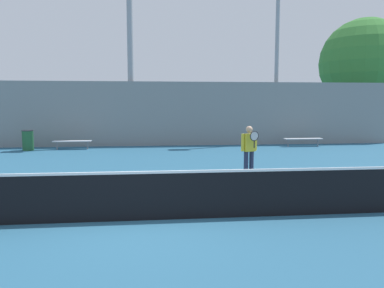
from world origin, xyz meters
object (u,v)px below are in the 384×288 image
(bench_courtside_near, at_px, (72,142))
(trash_bin, at_px, (28,140))
(light_pole_near_left, at_px, (277,30))
(tree_green_broad, at_px, (364,63))
(tennis_player, at_px, (249,148))
(tennis_net, at_px, (136,196))
(light_pole_far_right, at_px, (130,42))
(bench_courtside_far, at_px, (303,139))

(bench_courtside_near, height_order, trash_bin, trash_bin)
(light_pole_near_left, distance_m, tree_green_broad, 8.74)
(tennis_player, distance_m, tree_green_broad, 18.41)
(tennis_net, bearing_deg, light_pole_far_right, 93.37)
(bench_courtside_near, bearing_deg, tree_green_broad, 17.32)
(tennis_player, xyz_separation_m, light_pole_near_left, (4.05, 9.57, 5.48))
(bench_courtside_far, xyz_separation_m, light_pole_near_left, (-0.95, 1.80, 5.99))
(light_pole_near_left, relative_size, light_pole_far_right, 1.05)
(light_pole_far_right, xyz_separation_m, tree_green_broad, (15.83, 4.13, -0.54))
(tennis_net, xyz_separation_m, light_pole_near_left, (7.39, 13.67, 5.88))
(tennis_net, xyz_separation_m, bench_courtside_near, (-3.66, 11.86, -0.11))
(light_pole_near_left, height_order, light_pole_far_right, light_pole_near_left)
(tennis_player, height_order, light_pole_near_left, light_pole_near_left)
(tennis_net, xyz_separation_m, trash_bin, (-5.74, 11.71, -0.01))
(bench_courtside_near, relative_size, trash_bin, 1.88)
(bench_courtside_far, height_order, trash_bin, trash_bin)
(bench_courtside_far, height_order, light_pole_near_left, light_pole_near_left)
(tennis_player, height_order, light_pole_far_right, light_pole_far_right)
(tennis_player, distance_m, light_pole_far_right, 11.34)
(tennis_net, bearing_deg, bench_courtside_far, 54.90)
(bench_courtside_far, bearing_deg, tennis_player, -122.79)
(bench_courtside_near, bearing_deg, tennis_net, -72.86)
(tennis_net, distance_m, bench_courtside_far, 14.50)
(bench_courtside_far, height_order, tree_green_broad, tree_green_broad)
(tennis_net, relative_size, light_pole_near_left, 1.15)
(tennis_player, height_order, bench_courtside_far, tennis_player)
(light_pole_near_left, xyz_separation_m, trash_bin, (-13.13, -1.95, -5.89))
(bench_courtside_near, height_order, bench_courtside_far, same)
(tennis_net, distance_m, tennis_player, 5.30)
(bench_courtside_near, xyz_separation_m, light_pole_near_left, (11.05, 1.80, 5.99))
(tennis_net, height_order, bench_courtside_near, tennis_net)
(light_pole_near_left, relative_size, tree_green_broad, 1.31)
(tennis_net, xyz_separation_m, light_pole_far_right, (-0.80, 13.56, 5.09))
(bench_courtside_near, relative_size, light_pole_near_left, 0.17)
(trash_bin, distance_m, tree_green_broad, 22.09)
(tennis_player, bearing_deg, light_pole_near_left, 48.09)
(light_pole_near_left, xyz_separation_m, tree_green_broad, (7.64, 4.03, -1.33))
(tennis_net, relative_size, tree_green_broad, 1.51)
(light_pole_far_right, bearing_deg, tennis_player, -66.38)
(bench_courtside_near, height_order, tree_green_broad, tree_green_broad)
(tennis_net, relative_size, bench_courtside_far, 5.96)
(light_pole_far_right, bearing_deg, tree_green_broad, 14.63)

